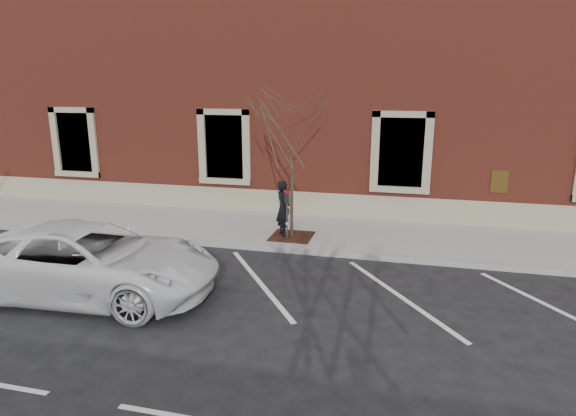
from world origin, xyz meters
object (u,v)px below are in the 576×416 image
(man, at_px, (283,209))
(white_truck, at_px, (89,261))
(sapling, at_px, (292,135))
(parking_meter, at_px, (287,206))

(man, height_order, white_truck, man)
(man, bearing_deg, sapling, -131.41)
(sapling, bearing_deg, man, 173.53)
(parking_meter, bearing_deg, white_truck, -108.86)
(man, xyz_separation_m, parking_meter, (0.19, -0.32, 0.17))
(sapling, xyz_separation_m, white_truck, (-3.40, -4.67, -2.35))
(man, relative_size, white_truck, 0.30)
(sapling, distance_m, white_truck, 6.24)
(parking_meter, distance_m, sapling, 2.01)
(man, bearing_deg, parking_meter, 176.25)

